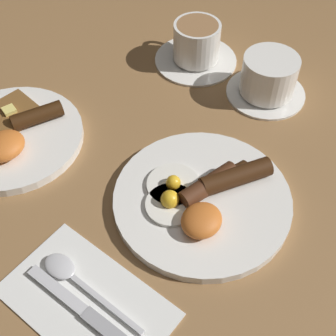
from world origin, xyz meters
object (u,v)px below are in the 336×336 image
(breakfast_plate_near, at_px, (203,198))
(spoon, at_px, (69,274))
(teacup_far, at_px, (196,46))
(knife, at_px, (86,313))
(breakfast_plate_far, at_px, (11,135))
(teacup_near, at_px, (269,78))

(breakfast_plate_near, bearing_deg, spoon, 160.08)
(breakfast_plate_near, distance_m, teacup_far, 0.34)
(knife, height_order, spoon, spoon)
(breakfast_plate_far, bearing_deg, teacup_near, -38.54)
(knife, bearing_deg, spoon, -25.03)
(breakfast_plate_near, xyz_separation_m, spoon, (-0.20, 0.07, -0.00))
(breakfast_plate_near, xyz_separation_m, breakfast_plate_far, (-0.08, 0.32, -0.00))
(spoon, bearing_deg, knife, 155.92)
(breakfast_plate_near, distance_m, knife, 0.23)
(teacup_near, height_order, spoon, teacup_near)
(breakfast_plate_far, height_order, spoon, breakfast_plate_far)
(breakfast_plate_near, bearing_deg, knife, 174.66)
(teacup_far, distance_m, knife, 0.54)
(breakfast_plate_far, relative_size, spoon, 1.40)
(teacup_far, bearing_deg, breakfast_plate_near, -143.85)
(breakfast_plate_far, height_order, teacup_far, teacup_far)
(teacup_near, bearing_deg, breakfast_plate_near, -170.81)
(teacup_near, height_order, teacup_far, teacup_far)
(breakfast_plate_far, bearing_deg, teacup_far, -19.13)
(spoon, bearing_deg, teacup_near, -91.97)
(spoon, bearing_deg, breakfast_plate_far, -24.44)
(knife, bearing_deg, teacup_near, -86.73)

